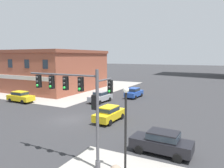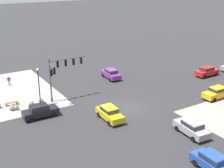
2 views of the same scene
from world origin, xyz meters
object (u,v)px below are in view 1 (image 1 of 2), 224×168
(street_lamp_corner_near, at_px, (126,120))
(car_cross_eastbound, at_px, (134,92))
(car_main_mid, at_px, (162,141))
(traffic_signal_main, at_px, (80,98))
(car_cross_westbound, at_px, (101,96))
(car_main_northbound_near, at_px, (109,113))
(car_main_southbound_far, at_px, (20,96))

(street_lamp_corner_near, relative_size, car_cross_eastbound, 1.19)
(car_cross_eastbound, height_order, car_main_mid, same)
(traffic_signal_main, distance_m, car_cross_eastbound, 23.56)
(car_cross_eastbound, bearing_deg, car_cross_westbound, -119.09)
(car_main_mid, bearing_deg, car_main_northbound_near, 143.86)
(street_lamp_corner_near, distance_m, car_cross_eastbound, 24.20)
(car_cross_eastbound, relative_size, car_cross_westbound, 0.98)
(car_main_northbound_near, height_order, car_main_mid, same)
(car_main_northbound_near, relative_size, car_cross_westbound, 0.99)
(car_main_northbound_near, bearing_deg, car_cross_westbound, 125.76)
(car_main_mid, bearing_deg, street_lamp_corner_near, -109.74)
(street_lamp_corner_near, xyz_separation_m, car_main_mid, (1.30, 3.61, -2.42))
(street_lamp_corner_near, bearing_deg, car_main_northbound_near, 123.31)
(traffic_signal_main, bearing_deg, street_lamp_corner_near, 2.42)
(car_main_southbound_far, distance_m, car_cross_westbound, 12.31)
(street_lamp_corner_near, xyz_separation_m, car_main_southbound_far, (-22.49, 11.15, -2.42))
(car_main_mid, bearing_deg, car_cross_eastbound, 116.92)
(car_main_northbound_near, xyz_separation_m, car_main_mid, (7.06, -5.16, 0.00))
(car_main_northbound_near, xyz_separation_m, car_main_southbound_far, (-16.73, 2.38, 0.00))
(car_cross_westbound, height_order, car_main_mid, same)
(car_main_southbound_far, height_order, car_cross_eastbound, same)
(car_cross_westbound, bearing_deg, car_main_mid, -45.76)
(car_cross_eastbound, height_order, car_cross_westbound, same)
(car_cross_westbound, xyz_separation_m, car_main_mid, (12.85, -13.20, 0.00))
(car_cross_eastbound, xyz_separation_m, car_main_mid, (9.64, -18.97, 0.00))
(car_main_southbound_far, relative_size, car_main_mid, 0.99)
(traffic_signal_main, height_order, car_main_southbound_far, traffic_signal_main)
(car_main_northbound_near, relative_size, car_cross_eastbound, 1.00)
(street_lamp_corner_near, distance_m, car_cross_westbound, 20.54)
(car_main_northbound_near, bearing_deg, car_main_southbound_far, 171.89)
(car_main_northbound_near, bearing_deg, car_main_mid, -36.14)
(traffic_signal_main, xyz_separation_m, car_main_southbound_far, (-19.34, 11.29, -3.45))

